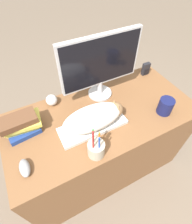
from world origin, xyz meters
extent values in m
plane|color=#6B5B4C|center=(0.00, 0.00, 0.00)|extent=(12.00, 12.00, 0.00)
cube|color=brown|center=(0.00, 0.31, 0.37)|extent=(1.29, 0.62, 0.74)
cube|color=silver|center=(-0.10, 0.24, 0.75)|extent=(0.43, 0.15, 0.02)
ellipsoid|color=white|center=(-0.10, 0.24, 0.83)|extent=(0.38, 0.17, 0.13)
sphere|color=olive|center=(0.06, 0.24, 0.82)|extent=(0.09, 0.09, 0.09)
cone|color=olive|center=(0.06, 0.22, 0.86)|extent=(0.03, 0.03, 0.04)
cone|color=olive|center=(0.06, 0.27, 0.86)|extent=(0.03, 0.03, 0.04)
cylinder|color=#B7B7BC|center=(0.08, 0.49, 0.74)|extent=(0.17, 0.17, 0.02)
cylinder|color=#B7B7BC|center=(0.08, 0.49, 0.80)|extent=(0.04, 0.04, 0.10)
cube|color=#B7B7BC|center=(0.08, 0.49, 1.01)|extent=(0.55, 0.03, 0.34)
cube|color=black|center=(0.08, 0.48, 1.01)|extent=(0.53, 0.02, 0.32)
ellipsoid|color=gray|center=(-0.54, 0.16, 0.76)|extent=(0.05, 0.11, 0.04)
cylinder|color=#141947|center=(0.38, 0.14, 0.79)|extent=(0.10, 0.10, 0.11)
torus|color=#141947|center=(0.43, 0.14, 0.79)|extent=(0.07, 0.01, 0.07)
cylinder|color=#B2A893|center=(-0.17, 0.07, 0.78)|extent=(0.09, 0.09, 0.09)
cylinder|color=orange|center=(-0.15, 0.08, 0.85)|extent=(0.01, 0.01, 0.14)
cylinder|color=#338C38|center=(-0.17, 0.09, 0.86)|extent=(0.01, 0.01, 0.17)
cylinder|color=#B21E1E|center=(-0.19, 0.06, 0.87)|extent=(0.01, 0.01, 0.19)
cylinder|color=#1E47B2|center=(-0.16, 0.05, 0.85)|extent=(0.01, 0.01, 0.14)
sphere|color=silver|center=(-0.26, 0.55, 0.77)|extent=(0.08, 0.08, 0.08)
cube|color=black|center=(0.53, 0.54, 0.79)|extent=(0.06, 0.03, 0.10)
cube|color=black|center=(0.53, 0.52, 0.77)|extent=(0.04, 0.00, 0.05)
cube|color=navy|center=(-0.49, 0.41, 0.75)|extent=(0.20, 0.16, 0.03)
cube|color=#CCC14C|center=(-0.49, 0.42, 0.78)|extent=(0.20, 0.13, 0.03)
cube|color=#CCC14C|center=(-0.48, 0.42, 0.81)|extent=(0.23, 0.17, 0.03)
cube|color=brown|center=(-0.50, 0.41, 0.84)|extent=(0.22, 0.12, 0.04)
camera|label=1|loc=(-0.39, -0.35, 1.62)|focal=28.00mm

